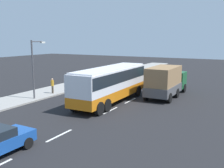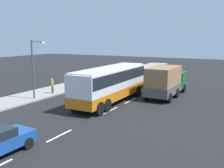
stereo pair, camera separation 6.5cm
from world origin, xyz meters
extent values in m
plane|color=black|center=(0.00, 0.00, 0.00)|extent=(120.00, 120.00, 0.00)
cube|color=gray|center=(0.00, 8.06, 0.07)|extent=(80.00, 4.00, 0.15)
cube|color=white|center=(-8.94, -1.77, 0.00)|extent=(2.40, 0.16, 0.01)
cube|color=white|center=(-2.33, -1.77, 0.00)|extent=(2.40, 0.16, 0.01)
cube|color=white|center=(1.66, -1.77, 0.00)|extent=(2.40, 0.16, 0.01)
cube|color=white|center=(6.21, -1.77, 0.00)|extent=(2.40, 0.16, 0.01)
cube|color=orange|center=(0.15, -0.44, 0.98)|extent=(10.75, 2.68, 0.87)
cube|color=silver|center=(0.15, -0.44, 2.33)|extent=(10.75, 2.68, 1.82)
cube|color=black|center=(0.15, -0.44, 2.59)|extent=(10.53, 2.70, 1.00)
cube|color=black|center=(5.45, -0.37, 2.42)|extent=(0.15, 2.33, 1.46)
cube|color=silver|center=(0.15, -0.44, 3.30)|extent=(10.32, 2.52, 0.12)
cylinder|color=black|center=(3.89, 0.83, 0.55)|extent=(1.10, 0.31, 1.10)
cylinder|color=black|center=(3.92, -1.61, 0.55)|extent=(1.10, 0.31, 1.10)
cylinder|color=black|center=(-2.83, 0.74, 0.55)|extent=(1.10, 0.31, 1.10)
cylinder|color=black|center=(-2.80, -1.70, 0.55)|extent=(1.10, 0.31, 1.10)
cylinder|color=black|center=(-4.03, 0.72, 0.55)|extent=(1.10, 0.31, 1.10)
cylinder|color=black|center=(-4.00, -1.71, 0.55)|extent=(1.10, 0.31, 1.10)
cube|color=#19592D|center=(8.22, -4.22, 1.39)|extent=(2.02, 2.44, 1.82)
cube|color=#4C4C4F|center=(4.37, -4.23, 0.93)|extent=(5.29, 2.45, 0.90)
cube|color=olive|center=(4.37, -4.23, 2.29)|extent=(5.07, 2.35, 1.82)
cylinder|color=black|center=(8.33, -3.05, 0.48)|extent=(0.96, 0.28, 0.96)
cylinder|color=black|center=(8.34, -5.39, 0.48)|extent=(0.96, 0.28, 0.96)
cylinder|color=black|center=(5.28, -3.06, 0.48)|extent=(0.96, 0.28, 0.96)
cylinder|color=black|center=(5.28, -5.40, 0.48)|extent=(0.96, 0.28, 0.96)
cylinder|color=black|center=(2.63, -3.06, 0.48)|extent=(0.96, 0.28, 0.96)
cylinder|color=black|center=(2.63, -5.40, 0.48)|extent=(0.96, 0.28, 0.96)
cylinder|color=black|center=(-11.30, 0.09, 0.32)|extent=(0.64, 0.21, 0.64)
cylinder|color=black|center=(-11.32, -1.55, 0.32)|extent=(0.64, 0.21, 0.64)
cylinder|color=brown|center=(0.19, 6.76, 0.55)|extent=(0.14, 0.14, 0.81)
cylinder|color=brown|center=(0.25, 6.92, 0.55)|extent=(0.14, 0.14, 0.81)
cylinder|color=gold|center=(0.22, 6.84, 1.26)|extent=(0.32, 0.32, 0.61)
sphere|color=tan|center=(0.22, 6.84, 1.67)|extent=(0.22, 0.22, 0.22)
cylinder|color=#47474C|center=(-2.58, 6.75, 3.02)|extent=(0.16, 0.16, 5.73)
cylinder|color=#47474C|center=(-1.82, 6.75, 5.73)|extent=(1.50, 0.10, 0.10)
cube|color=silver|center=(-1.07, 6.75, 5.63)|extent=(0.50, 0.24, 0.16)
camera|label=1|loc=(-21.05, -12.21, 6.04)|focal=41.90mm
camera|label=2|loc=(-21.08, -12.15, 6.04)|focal=41.90mm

